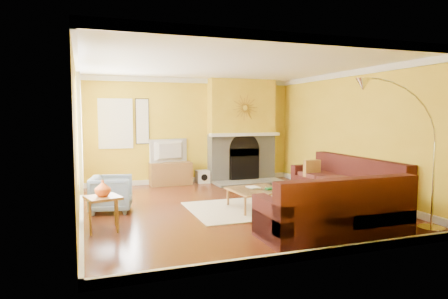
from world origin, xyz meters
name	(u,v)px	position (x,y,z in m)	size (l,w,h in m)	color
floor	(231,207)	(0.00, 0.00, -0.01)	(5.50, 6.00, 0.02)	#602B14
ceiling	(231,64)	(0.00, 0.00, 2.71)	(5.50, 6.00, 0.02)	white
wall_back	(191,131)	(0.00, 3.01, 1.35)	(5.50, 0.02, 2.70)	gold
wall_front	(320,150)	(0.00, -3.01, 1.35)	(5.50, 0.02, 2.70)	gold
wall_left	(77,140)	(-2.76, 0.00, 1.35)	(0.02, 6.00, 2.70)	gold
wall_right	(352,134)	(2.76, 0.00, 1.35)	(0.02, 6.00, 2.70)	gold
baseboard	(231,203)	(0.00, 0.00, 0.06)	(5.50, 6.00, 0.12)	white
crown_molding	(231,68)	(0.00, 0.00, 2.64)	(5.50, 6.00, 0.12)	white
window_left_near	(79,128)	(-2.72, 1.30, 1.50)	(0.06, 1.22, 1.72)	white
window_left_far	(79,132)	(-2.72, -0.60, 1.50)	(0.06, 1.22, 1.72)	white
window_back	(116,124)	(-1.90, 2.96, 1.55)	(0.82, 0.06, 1.22)	white
wall_art	(142,121)	(-1.25, 2.97, 1.60)	(0.34, 0.04, 1.14)	white
fireplace	(242,130)	(1.35, 2.80, 1.35)	(1.80, 0.40, 2.70)	gray
mantel	(245,134)	(1.35, 2.56, 1.25)	(1.92, 0.22, 0.08)	white
hearth	(249,182)	(1.35, 2.25, 0.03)	(1.80, 0.70, 0.06)	gray
sunburst	(245,108)	(1.35, 2.57, 1.95)	(0.70, 0.04, 0.70)	olive
rug	(254,208)	(0.35, -0.30, 0.01)	(2.40, 1.80, 0.02)	beige
sectional_sofa	(309,187)	(1.20, -0.85, 0.45)	(3.10, 3.70, 0.90)	#471916
coffee_table	(258,199)	(0.40, -0.35, 0.19)	(0.96, 0.96, 0.38)	white
media_console	(171,174)	(-0.60, 2.75, 0.29)	(1.04, 0.47, 0.57)	olive
tv	(170,151)	(-0.60, 2.75, 0.86)	(1.01, 0.13, 0.58)	black
subwoofer	(203,177)	(0.25, 2.78, 0.16)	(0.32, 0.32, 0.32)	white
armchair	(111,194)	(-2.20, 0.35, 0.33)	(0.70, 0.73, 0.66)	slate
side_table	(103,213)	(-2.40, -0.85, 0.26)	(0.48, 0.48, 0.53)	olive
vase	(103,188)	(-2.40, -0.85, 0.66)	(0.24, 0.24, 0.25)	#D8591E
book	(248,188)	(0.26, -0.25, 0.39)	(0.20, 0.27, 0.03)	white
arc_lamp	(402,159)	(1.69, -2.55, 1.13)	(1.43, 0.36, 2.26)	silver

